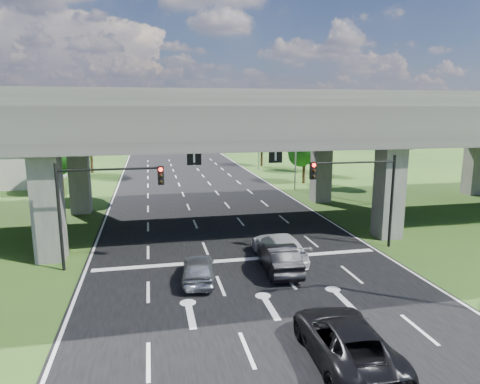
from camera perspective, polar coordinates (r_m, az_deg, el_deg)
name	(u,v)px	position (r m, az deg, el deg)	size (l,w,h in m)	color
ground	(255,283)	(22.58, 2.00, -12.06)	(160.00, 160.00, 0.00)	#284616
road	(222,230)	(31.81, -2.36, -5.08)	(18.00, 120.00, 0.03)	black
overpass	(217,121)	(32.54, -3.07, 9.40)	(80.00, 15.00, 10.00)	#353230
signal_right	(362,185)	(27.71, 15.94, 0.92)	(5.76, 0.54, 6.00)	black
signal_left	(100,195)	(24.68, -18.18, -0.41)	(5.76, 0.54, 6.00)	black
streetlight_far	(293,137)	(46.76, 7.02, 7.30)	(3.38, 0.25, 10.00)	gray
streetlight_beyond	(256,130)	(62.09, 2.19, 8.30)	(3.38, 0.25, 10.00)	gray
tree_left_near	(60,149)	(47.16, -22.91, 5.29)	(4.50, 4.50, 7.80)	black
tree_left_mid	(47,149)	(55.62, -24.39, 5.27)	(3.91, 3.90, 6.76)	black
tree_left_far	(90,136)	(62.74, -19.34, 7.07)	(4.80, 4.80, 8.32)	black
tree_right_near	(305,146)	(51.61, 8.65, 6.11)	(4.20, 4.20, 7.28)	black
tree_right_mid	(305,143)	(60.16, 8.65, 6.49)	(3.91, 3.90, 6.76)	black
tree_right_far	(262,135)	(66.50, 2.97, 7.59)	(4.50, 4.50, 7.80)	black
car_silver	(198,268)	(22.59, -5.57, -10.11)	(1.63, 4.06, 1.38)	#989A9F
car_dark	(279,257)	(23.89, 5.24, -8.68)	(1.65, 4.74, 1.56)	black
car_white	(279,247)	(25.55, 5.24, -7.32)	(2.23, 5.48, 1.59)	#B9B9B9
car_trailing	(345,340)	(16.43, 13.82, -18.63)	(2.61, 5.67, 1.57)	black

